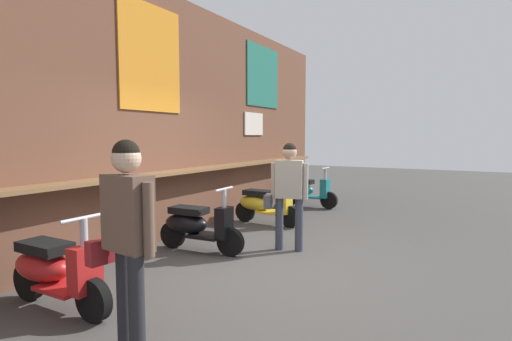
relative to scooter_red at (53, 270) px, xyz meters
name	(u,v)px	position (x,y,z in m)	size (l,w,h in m)	color
ground_plane	(258,263)	(2.20, -1.08, -0.39)	(34.84, 34.84, 0.00)	#474442
market_stall_facade	(144,117)	(2.21, 0.94, 1.60)	(12.44, 0.61, 3.98)	brown
scooter_red	(53,270)	(0.00, 0.00, 0.00)	(0.46, 1.40, 0.97)	red
scooter_black	(196,225)	(2.25, 0.00, 0.00)	(0.49, 1.40, 0.97)	black
scooter_yellow	(263,204)	(4.35, 0.00, 0.00)	(0.46, 1.40, 0.97)	gold
scooter_teal	(306,191)	(6.53, 0.00, 0.00)	(0.46, 1.40, 0.97)	#197075
shopper_with_handbag	(127,225)	(-0.22, -1.27, 0.63)	(0.29, 0.66, 1.67)	#232328
shopper_passing	(288,186)	(2.95, -1.17, 0.57)	(0.39, 0.64, 1.59)	#383D4C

